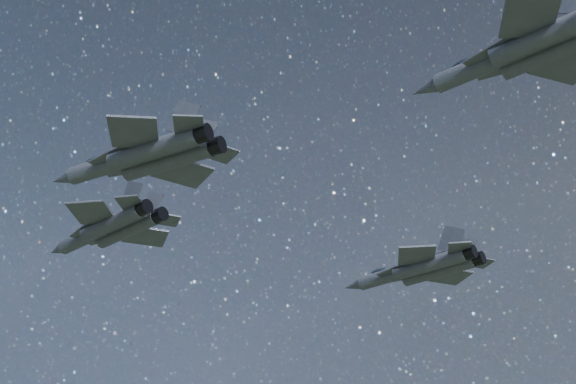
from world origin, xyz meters
The scene contains 4 objects.
jet_lead centered at (-21.69, -1.23, 147.95)m, with size 17.34×12.11×4.36m.
jet_left centered at (1.20, 21.34, 146.42)m, with size 17.01×11.97×4.30m.
jet_right centered at (-5.75, -13.31, 144.43)m, with size 16.33×11.44×4.12m.
jet_slot centered at (21.84, -4.63, 148.49)m, with size 16.61×11.70×4.20m.
Camera 1 is at (31.45, -50.55, 111.98)m, focal length 50.00 mm.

